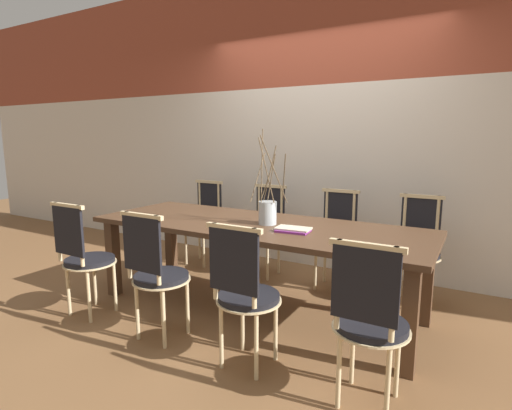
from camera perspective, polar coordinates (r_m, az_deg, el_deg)
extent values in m
plane|color=brown|center=(3.46, 0.00, -14.46)|extent=(16.00, 16.00, 0.00)
cube|color=beige|center=(4.37, 8.65, 3.79)|extent=(12.00, 0.06, 1.95)
cube|color=brown|center=(4.50, 9.22, 24.50)|extent=(12.00, 0.06, 1.25)
cube|color=#4C3321|center=(3.24, 0.00, -2.97)|extent=(2.74, 0.97, 0.04)
cube|color=#4C3321|center=(3.84, -19.72, -7.11)|extent=(0.09, 0.09, 0.69)
cube|color=#4C3321|center=(2.61, 21.12, -15.29)|extent=(0.09, 0.09, 0.69)
cube|color=#4C3321|center=(4.35, -12.07, -4.80)|extent=(0.09, 0.09, 0.69)
cube|color=#4C3321|center=(3.31, 23.21, -10.02)|extent=(0.09, 0.09, 0.69)
cylinder|color=black|center=(3.47, -22.64, -7.28)|extent=(0.38, 0.38, 0.04)
cylinder|color=beige|center=(3.48, -22.62, -7.65)|extent=(0.41, 0.41, 0.01)
cylinder|color=beige|center=(3.71, -22.06, -9.95)|extent=(0.03, 0.03, 0.43)
cylinder|color=beige|center=(3.52, -19.52, -10.82)|extent=(0.03, 0.03, 0.43)
cylinder|color=beige|center=(3.57, -25.23, -10.92)|extent=(0.03, 0.03, 0.43)
cylinder|color=beige|center=(3.38, -22.76, -11.91)|extent=(0.03, 0.03, 0.43)
cylinder|color=beige|center=(3.43, -26.43, -3.47)|extent=(0.03, 0.03, 0.46)
cylinder|color=beige|center=(3.21, -23.76, -4.10)|extent=(0.03, 0.03, 0.46)
cube|color=black|center=(3.31, -25.24, -3.40)|extent=(0.32, 0.02, 0.37)
cube|color=beige|center=(3.28, -25.41, -0.10)|extent=(0.36, 0.03, 0.03)
cylinder|color=black|center=(2.93, -13.36, -9.91)|extent=(0.38, 0.38, 0.04)
cylinder|color=beige|center=(2.93, -13.34, -10.34)|extent=(0.41, 0.41, 0.01)
cylinder|color=beige|center=(3.17, -13.30, -12.83)|extent=(0.03, 0.03, 0.43)
cylinder|color=beige|center=(3.02, -9.76, -13.89)|extent=(0.03, 0.03, 0.43)
cylinder|color=beige|center=(3.01, -16.62, -14.23)|extent=(0.03, 0.03, 0.43)
cylinder|color=beige|center=(2.85, -13.05, -15.49)|extent=(0.03, 0.03, 0.43)
cylinder|color=beige|center=(2.84, -17.78, -5.48)|extent=(0.03, 0.03, 0.46)
cylinder|color=beige|center=(2.65, -13.86, -6.36)|extent=(0.03, 0.03, 0.46)
cube|color=black|center=(2.73, -15.98, -5.46)|extent=(0.32, 0.02, 0.37)
cube|color=beige|center=(2.69, -16.10, -1.48)|extent=(0.36, 0.03, 0.03)
cylinder|color=black|center=(2.52, -1.03, -12.94)|extent=(0.38, 0.38, 0.04)
cylinder|color=beige|center=(2.53, -1.03, -13.44)|extent=(0.41, 0.41, 0.01)
cylinder|color=beige|center=(2.77, -1.94, -16.04)|extent=(0.03, 0.03, 0.43)
cylinder|color=beige|center=(2.66, 2.82, -17.18)|extent=(0.03, 0.03, 0.43)
cylinder|color=beige|center=(2.58, -4.98, -18.06)|extent=(0.03, 0.03, 0.43)
cylinder|color=beige|center=(2.47, 0.04, -19.46)|extent=(0.03, 0.03, 0.43)
cylinder|color=beige|center=(2.37, -5.88, -8.03)|extent=(0.03, 0.03, 0.46)
cylinder|color=beige|center=(2.23, -0.24, -9.11)|extent=(0.03, 0.03, 0.46)
cube|color=black|center=(2.29, -3.22, -8.05)|extent=(0.32, 0.02, 0.37)
cube|color=beige|center=(2.24, -3.20, -3.32)|extent=(0.36, 0.03, 0.03)
cylinder|color=black|center=(2.26, 16.09, -16.09)|extent=(0.38, 0.38, 0.04)
cylinder|color=beige|center=(2.27, 16.06, -16.62)|extent=(0.41, 0.41, 0.01)
cylinder|color=beige|center=(2.50, 13.64, -19.32)|extent=(0.03, 0.03, 0.43)
cylinder|color=beige|center=(2.45, 19.56, -20.21)|extent=(0.03, 0.03, 0.43)
cylinder|color=beige|center=(2.29, 11.75, -22.11)|extent=(0.03, 0.03, 0.43)
cylinder|color=beige|center=(2.24, 18.30, -23.19)|extent=(0.03, 0.03, 0.43)
cylinder|color=beige|center=(2.05, 11.62, -11.07)|extent=(0.03, 0.03, 0.46)
cylinder|color=beige|center=(1.99, 19.09, -12.07)|extent=(0.03, 0.03, 0.46)
cube|color=black|center=(2.00, 15.29, -11.02)|extent=(0.32, 0.02, 0.37)
cube|color=beige|center=(1.95, 15.58, -5.66)|extent=(0.36, 0.03, 0.03)
cylinder|color=black|center=(4.52, -7.86, -2.77)|extent=(0.38, 0.38, 0.04)
cylinder|color=beige|center=(4.53, -7.86, -3.06)|extent=(0.41, 0.41, 0.01)
cylinder|color=beige|center=(4.41, -7.50, -6.20)|extent=(0.03, 0.03, 0.43)
cylinder|color=beige|center=(4.56, -9.99, -5.73)|extent=(0.03, 0.03, 0.43)
cylinder|color=beige|center=(4.60, -5.62, -5.48)|extent=(0.03, 0.03, 0.43)
cylinder|color=beige|center=(4.74, -8.07, -5.06)|extent=(0.03, 0.03, 0.43)
cylinder|color=beige|center=(4.52, -5.34, 0.50)|extent=(0.03, 0.03, 0.46)
cylinder|color=beige|center=(4.68, -8.02, 0.76)|extent=(0.03, 0.03, 0.46)
cube|color=black|center=(4.60, -6.67, 0.92)|extent=(0.32, 0.02, 0.37)
cube|color=beige|center=(4.57, -6.76, 3.30)|extent=(0.36, 0.03, 0.03)
cylinder|color=black|center=(4.09, 0.96, -3.98)|extent=(0.38, 0.38, 0.04)
cylinder|color=beige|center=(4.10, 0.96, -4.30)|extent=(0.41, 0.41, 0.01)
cylinder|color=beige|center=(4.00, 1.65, -7.80)|extent=(0.03, 0.03, 0.43)
cylinder|color=beige|center=(4.11, -1.42, -7.28)|extent=(0.03, 0.03, 0.43)
cylinder|color=beige|center=(4.21, 3.26, -6.91)|extent=(0.03, 0.03, 0.43)
cylinder|color=beige|center=(4.32, 0.30, -6.45)|extent=(0.03, 0.03, 0.43)
cylinder|color=beige|center=(4.12, 3.68, -0.38)|extent=(0.03, 0.03, 0.46)
cylinder|color=beige|center=(4.25, 0.45, -0.06)|extent=(0.03, 0.03, 0.46)
cube|color=black|center=(4.18, 2.07, 0.10)|extent=(0.32, 0.02, 0.37)
cube|color=beige|center=(4.15, 2.06, 2.72)|extent=(0.36, 0.03, 0.03)
cylinder|color=black|center=(3.80, 11.01, -5.25)|extent=(0.38, 0.38, 0.04)
cylinder|color=beige|center=(3.81, 11.00, -5.60)|extent=(0.41, 0.41, 0.01)
cylinder|color=beige|center=(3.72, 12.09, -9.38)|extent=(0.03, 0.03, 0.43)
cylinder|color=beige|center=(3.79, 8.49, -8.87)|extent=(0.03, 0.03, 0.43)
cylinder|color=beige|center=(3.94, 13.22, -8.30)|extent=(0.03, 0.03, 0.43)
cylinder|color=beige|center=(4.02, 9.80, -7.85)|extent=(0.03, 0.03, 0.43)
cylinder|color=beige|center=(3.86, 13.79, -1.34)|extent=(0.03, 0.03, 0.46)
cylinder|color=beige|center=(3.94, 10.06, -0.99)|extent=(0.03, 0.03, 0.46)
cube|color=black|center=(3.90, 11.94, -0.82)|extent=(0.32, 0.02, 0.37)
cube|color=beige|center=(3.86, 12.02, 1.98)|extent=(0.36, 0.03, 0.03)
cylinder|color=black|center=(3.64, 21.85, -6.44)|extent=(0.38, 0.38, 0.04)
cylinder|color=beige|center=(3.65, 21.83, -6.79)|extent=(0.41, 0.41, 0.01)
cylinder|color=beige|center=(3.58, 23.31, -10.72)|extent=(0.03, 0.03, 0.43)
cylinder|color=beige|center=(3.61, 19.35, -10.29)|extent=(0.03, 0.03, 0.43)
cylinder|color=beige|center=(3.82, 23.76, -9.50)|extent=(0.03, 0.03, 0.43)
cylinder|color=beige|center=(3.84, 20.05, -9.11)|extent=(0.03, 0.03, 0.43)
cylinder|color=beige|center=(3.73, 24.48, -2.32)|extent=(0.03, 0.03, 0.46)
cylinder|color=beige|center=(3.76, 20.43, -1.96)|extent=(0.03, 0.03, 0.46)
cube|color=black|center=(3.74, 22.48, -1.78)|extent=(0.32, 0.02, 0.37)
cube|color=beige|center=(3.71, 22.66, 1.13)|extent=(0.36, 0.03, 0.03)
cylinder|color=#B2BCC1|center=(3.18, 1.66, -1.13)|extent=(0.14, 0.14, 0.18)
cylinder|color=brown|center=(3.20, 1.71, 3.72)|extent=(0.11, 0.06, 0.35)
cylinder|color=brown|center=(3.08, 1.49, 4.94)|extent=(0.13, 0.05, 0.50)
cylinder|color=brown|center=(3.17, 2.20, 3.94)|extent=(0.09, 0.03, 0.38)
cylinder|color=brown|center=(3.15, 4.01, 3.93)|extent=(0.14, 0.23, 0.39)
cylinder|color=brown|center=(3.20, 0.22, 4.02)|extent=(0.03, 0.20, 0.38)
cylinder|color=brown|center=(3.14, 0.85, 5.64)|extent=(0.05, 0.10, 0.57)
cylinder|color=brown|center=(3.19, 1.99, 4.55)|extent=(0.11, 0.02, 0.44)
cylinder|color=brown|center=(3.03, 2.59, 5.03)|extent=(0.15, 0.19, 0.52)
cube|color=#842D8C|center=(2.96, 5.31, -3.66)|extent=(0.25, 0.19, 0.02)
cube|color=beige|center=(2.97, 5.34, -3.36)|extent=(0.27, 0.17, 0.01)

